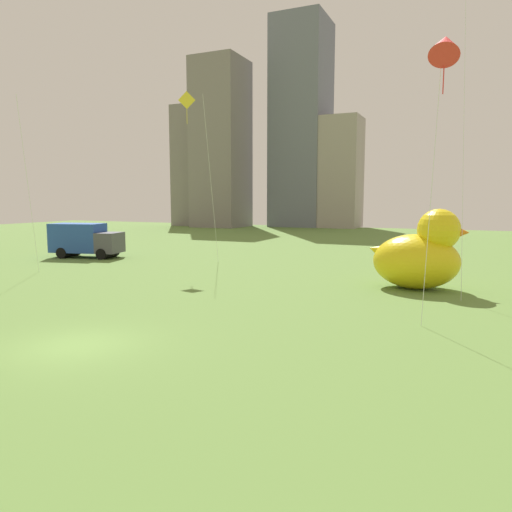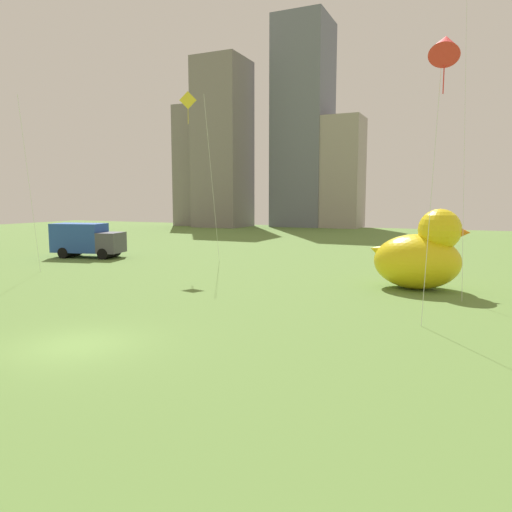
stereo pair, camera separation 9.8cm
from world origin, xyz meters
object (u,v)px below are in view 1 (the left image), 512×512
at_px(giant_inflatable_duck, 420,255).
at_px(box_truck, 85,240).
at_px(kite_yellow, 189,108).
at_px(kite_red, 445,46).

xyz_separation_m(giant_inflatable_duck, box_truck, (-27.02, 3.28, -0.43)).
bearing_deg(kite_yellow, giant_inflatable_duck, -11.63).
distance_m(kite_red, kite_yellow, 21.34).
bearing_deg(giant_inflatable_duck, kite_red, -80.90).
bearing_deg(kite_yellow, kite_red, -32.38).
relative_size(giant_inflatable_duck, kite_yellow, 0.42).
height_order(giant_inflatable_duck, kite_yellow, kite_yellow).
relative_size(giant_inflatable_duck, kite_red, 0.47).
distance_m(giant_inflatable_duck, kite_red, 11.76).
bearing_deg(giant_inflatable_duck, box_truck, 173.08).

